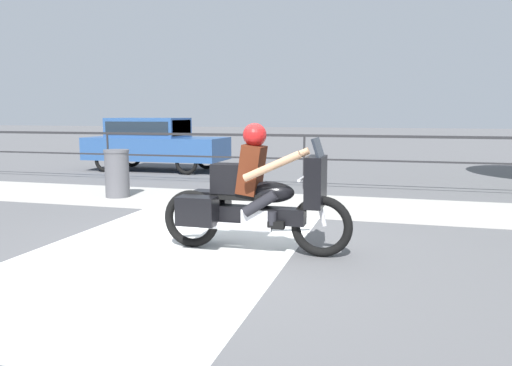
% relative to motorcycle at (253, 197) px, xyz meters
% --- Properties ---
extents(ground_plane, '(120.00, 120.00, 0.00)m').
position_rel_motorcycle_xyz_m(ground_plane, '(-0.33, -0.02, -0.69)').
color(ground_plane, '#565659').
extents(sidewalk_band, '(44.00, 2.40, 0.01)m').
position_rel_motorcycle_xyz_m(sidewalk_band, '(-0.33, 3.38, -0.69)').
color(sidewalk_band, '#A8A59E').
rests_on(sidewalk_band, ground).
extents(crosswalk_band, '(3.19, 6.00, 0.01)m').
position_rel_motorcycle_xyz_m(crosswalk_band, '(-1.08, -0.22, -0.69)').
color(crosswalk_band, silver).
rests_on(crosswalk_band, ground).
extents(fence_railing, '(36.00, 0.05, 1.26)m').
position_rel_motorcycle_xyz_m(fence_railing, '(-0.33, 5.44, 0.29)').
color(fence_railing, '#232326').
rests_on(fence_railing, ground).
extents(motorcycle, '(2.43, 0.76, 1.60)m').
position_rel_motorcycle_xyz_m(motorcycle, '(0.00, 0.00, 0.00)').
color(motorcycle, black).
rests_on(motorcycle, ground).
extents(parked_car, '(4.23, 1.70, 1.60)m').
position_rel_motorcycle_xyz_m(parked_car, '(-5.43, 7.98, 0.22)').
color(parked_car, '#284C84').
rests_on(parked_car, ground).
extents(trash_bin, '(0.51, 0.51, 0.99)m').
position_rel_motorcycle_xyz_m(trash_bin, '(-3.83, 3.21, -0.20)').
color(trash_bin, '#515156').
rests_on(trash_bin, ground).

